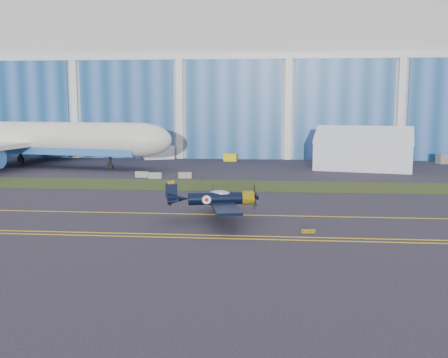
# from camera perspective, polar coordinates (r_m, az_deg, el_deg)

# --- Properties ---
(ground) EXTENTS (260.00, 260.00, 0.00)m
(ground) POSITION_cam_1_polar(r_m,az_deg,el_deg) (61.14, -12.71, -2.59)
(ground) COLOR #2F2B3A
(ground) RESTS_ON ground
(grass_median) EXTENTS (260.00, 10.00, 0.02)m
(grass_median) POSITION_cam_1_polar(r_m,az_deg,el_deg) (74.39, -9.43, -0.57)
(grass_median) COLOR #475128
(grass_median) RESTS_ON ground
(hangar) EXTENTS (220.00, 45.70, 30.00)m
(hangar) POSITION_cam_1_polar(r_m,az_deg,el_deg) (130.32, -3.15, 9.84)
(hangar) COLOR silver
(hangar) RESTS_ON ground
(taxiway_centreline) EXTENTS (200.00, 0.20, 0.02)m
(taxiway_centreline) POSITION_cam_1_polar(r_m,az_deg,el_deg) (56.50, -14.25, -3.51)
(taxiway_centreline) COLOR yellow
(taxiway_centreline) RESTS_ON ground
(edge_line_near) EXTENTS (80.00, 0.20, 0.02)m
(edge_line_near) POSITION_cam_1_polar(r_m,az_deg,el_deg) (47.87, -18.01, -5.77)
(edge_line_near) COLOR yellow
(edge_line_near) RESTS_ON ground
(edge_line_far) EXTENTS (80.00, 0.20, 0.02)m
(edge_line_far) POSITION_cam_1_polar(r_m,az_deg,el_deg) (48.76, -17.56, -5.50)
(edge_line_far) COLOR yellow
(edge_line_far) RESTS_ON ground
(guard_board_right) EXTENTS (1.20, 0.15, 0.35)m
(guard_board_right) POSITION_cam_1_polar(r_m,az_deg,el_deg) (46.62, 9.19, -5.63)
(guard_board_right) COLOR yellow
(guard_board_right) RESTS_ON ground
(warbird) EXTENTS (12.34, 13.94, 3.60)m
(warbird) POSITION_cam_1_polar(r_m,az_deg,el_deg) (50.60, -0.91, -2.13)
(warbird) COLOR black
(warbird) RESTS_ON ground
(jetliner) EXTENTS (73.79, 65.66, 22.81)m
(jetliner) POSITION_cam_1_polar(r_m,az_deg,el_deg) (101.74, -21.68, 7.74)
(jetliner) COLOR white
(jetliner) RESTS_ON ground
(tent) EXTENTS (18.32, 15.08, 7.49)m
(tent) POSITION_cam_1_polar(r_m,az_deg,el_deg) (94.14, 14.96, 3.37)
(tent) COLOR white
(tent) RESTS_ON ground
(shipping_container) EXTENTS (6.51, 4.41, 2.62)m
(shipping_container) POSITION_cam_1_polar(r_m,az_deg,el_deg) (107.81, -7.11, 2.87)
(shipping_container) COLOR white
(shipping_container) RESTS_ON ground
(tug) EXTENTS (2.62, 1.72, 1.48)m
(tug) POSITION_cam_1_polar(r_m,az_deg,el_deg) (103.25, 0.69, 2.38)
(tug) COLOR yellow
(tug) RESTS_ON ground
(gse_box) EXTENTS (3.43, 2.55, 1.84)m
(gse_box) POSITION_cam_1_polar(r_m,az_deg,el_deg) (107.31, 22.92, 2.05)
(gse_box) COLOR gray
(gse_box) RESTS_ON ground
(barrier_a) EXTENTS (2.04, 0.73, 0.90)m
(barrier_a) POSITION_cam_1_polar(r_m,az_deg,el_deg) (81.28, -8.93, 0.49)
(barrier_a) COLOR #919F8A
(barrier_a) RESTS_ON ground
(barrier_b) EXTENTS (2.06, 0.84, 0.90)m
(barrier_b) POSITION_cam_1_polar(r_m,az_deg,el_deg) (79.78, -7.53, 0.37)
(barrier_b) COLOR #919C93
(barrier_b) RESTS_ON ground
(barrier_c) EXTENTS (2.06, 0.85, 0.90)m
(barrier_c) POSITION_cam_1_polar(r_m,az_deg,el_deg) (79.70, -4.27, 0.41)
(barrier_c) COLOR gray
(barrier_c) RESTS_ON ground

